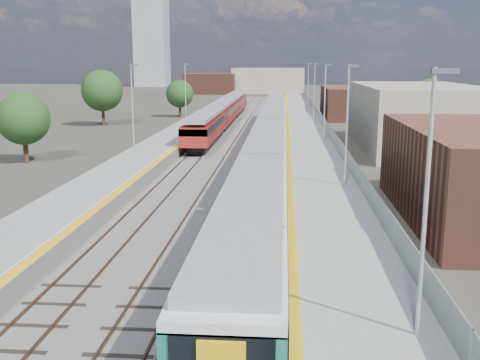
# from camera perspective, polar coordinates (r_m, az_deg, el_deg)

# --- Properties ---
(ground) EXTENTS (320.00, 320.00, 0.00)m
(ground) POSITION_cam_1_polar(r_m,az_deg,el_deg) (63.79, 2.03, 4.09)
(ground) COLOR #47443A
(ground) RESTS_ON ground
(ballast_bed) EXTENTS (10.50, 155.00, 0.06)m
(ballast_bed) POSITION_cam_1_polar(r_m,az_deg,el_deg) (66.39, 0.18, 4.43)
(ballast_bed) COLOR #565451
(ballast_bed) RESTS_ON ground
(tracks) EXTENTS (8.96, 160.00, 0.17)m
(tracks) POSITION_cam_1_polar(r_m,az_deg,el_deg) (68.00, 0.79, 4.67)
(tracks) COLOR #4C3323
(tracks) RESTS_ON ground
(platform_right) EXTENTS (4.70, 155.00, 8.52)m
(platform_right) POSITION_cam_1_polar(r_m,az_deg,el_deg) (66.18, 6.72, 4.76)
(platform_right) COLOR slate
(platform_right) RESTS_ON ground
(platform_left) EXTENTS (4.30, 155.00, 8.52)m
(platform_left) POSITION_cam_1_polar(r_m,az_deg,el_deg) (67.17, -5.64, 4.88)
(platform_left) COLOR slate
(platform_left) RESTS_ON ground
(buildings) EXTENTS (72.00, 185.50, 40.00)m
(buildings) POSITION_cam_1_polar(r_m,az_deg,el_deg) (153.18, -3.39, 12.63)
(buildings) COLOR brown
(buildings) RESTS_ON ground
(green_train) EXTENTS (2.81, 78.32, 3.10)m
(green_train) POSITION_cam_1_polar(r_m,az_deg,el_deg) (50.18, 3.09, 4.47)
(green_train) COLOR black
(green_train) RESTS_ON ground
(red_train) EXTENTS (2.66, 53.98, 3.36)m
(red_train) POSITION_cam_1_polar(r_m,az_deg,el_deg) (77.69, -1.59, 6.96)
(red_train) COLOR black
(red_train) RESTS_ON ground
(tree_a) EXTENTS (4.53, 4.53, 6.14)m
(tree_a) POSITION_cam_1_polar(r_m,az_deg,el_deg) (52.12, -21.15, 5.82)
(tree_a) COLOR #382619
(tree_a) RESTS_ON ground
(tree_b) EXTENTS (5.65, 5.65, 7.65)m
(tree_b) POSITION_cam_1_polar(r_m,az_deg,el_deg) (80.01, -13.84, 8.80)
(tree_b) COLOR #382619
(tree_b) RESTS_ON ground
(tree_c) EXTENTS (4.35, 4.35, 5.90)m
(tree_c) POSITION_cam_1_polar(r_m,az_deg,el_deg) (90.73, -6.15, 8.70)
(tree_c) COLOR #382619
(tree_c) RESTS_ON ground
(tree_d) EXTENTS (4.76, 4.76, 6.45)m
(tree_d) POSITION_cam_1_polar(r_m,az_deg,el_deg) (82.41, 18.63, 8.08)
(tree_d) COLOR #382619
(tree_d) RESTS_ON ground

